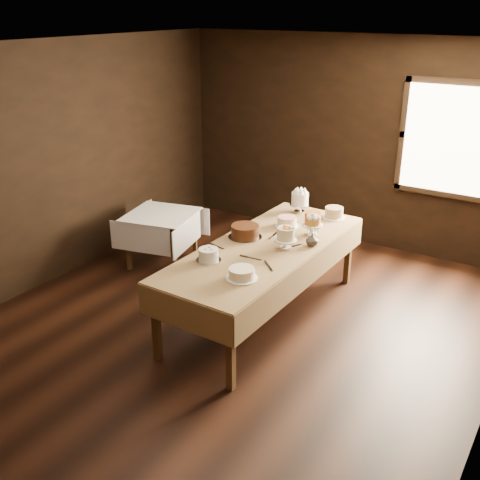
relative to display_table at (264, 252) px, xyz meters
name	(u,v)px	position (x,y,z in m)	size (l,w,h in m)	color
floor	(230,330)	(-0.15, -0.44, -0.77)	(5.00, 6.00, 0.01)	black
ceiling	(227,48)	(-0.15, -0.44, 2.03)	(5.00, 6.00, 0.01)	beige
wall_back	(351,142)	(-0.15, 2.56, 0.63)	(5.00, 0.02, 2.80)	black
wall_left	(50,165)	(-2.65, -0.44, 0.63)	(0.02, 6.00, 2.80)	black
window	(450,140)	(1.15, 2.50, 0.83)	(1.10, 0.05, 1.30)	#FFEABF
display_table	(264,252)	(0.00, 0.00, 0.00)	(1.09, 2.69, 0.83)	#402B18
side_table	(161,220)	(-1.80, 0.47, -0.16)	(0.98, 0.98, 0.68)	#402B18
cake_meringue	(300,203)	(-0.17, 1.12, 0.18)	(0.26, 0.26, 0.26)	silver
cake_speckled	(334,213)	(0.26, 1.16, 0.12)	(0.30, 0.30, 0.13)	white
cake_lattice	(287,222)	(-0.07, 0.62, 0.11)	(0.27, 0.27, 0.10)	white
cake_caramel	(312,225)	(0.27, 0.55, 0.18)	(0.24, 0.24, 0.27)	white
cake_chocolate	(245,232)	(-0.29, 0.09, 0.13)	(0.36, 0.36, 0.14)	silver
cake_flowers	(286,239)	(0.21, 0.06, 0.17)	(0.24, 0.24, 0.24)	white
cake_swirl	(209,255)	(-0.28, -0.61, 0.12)	(0.25, 0.25, 0.13)	silver
cake_cream	(242,274)	(0.20, -0.76, 0.11)	(0.34, 0.34, 0.10)	white
cake_server_a	(255,259)	(0.08, -0.33, 0.07)	(0.24, 0.03, 0.01)	silver
cake_server_b	(270,268)	(0.31, -0.43, 0.07)	(0.24, 0.03, 0.01)	silver
cake_server_c	(275,234)	(-0.07, 0.35, 0.07)	(0.24, 0.03, 0.01)	silver
cake_server_d	(305,243)	(0.32, 0.29, 0.07)	(0.24, 0.03, 0.01)	silver
cake_server_e	(219,247)	(-0.38, -0.28, 0.07)	(0.24, 0.03, 0.01)	silver
flower_vase	(312,240)	(0.41, 0.27, 0.13)	(0.13, 0.13, 0.14)	#2D2823
flower_bouquet	(313,223)	(0.41, 0.27, 0.32)	(0.14, 0.14, 0.20)	white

